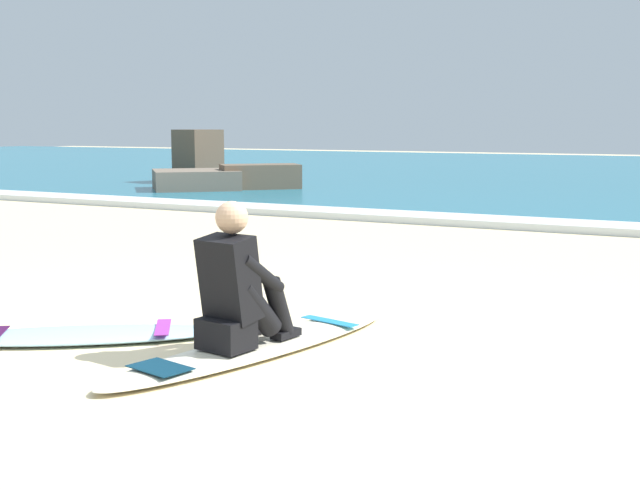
% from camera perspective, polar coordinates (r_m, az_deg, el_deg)
% --- Properties ---
extents(ground_plane, '(80.00, 80.00, 0.00)m').
position_cam_1_polar(ground_plane, '(5.69, -7.89, -7.09)').
color(ground_plane, beige).
extents(sea, '(80.00, 28.00, 0.10)m').
position_cam_1_polar(sea, '(26.13, 20.64, 4.54)').
color(sea, teal).
rests_on(sea, ground).
extents(breaking_foam, '(80.00, 0.90, 0.11)m').
position_cam_1_polar(breaking_foam, '(12.69, 12.84, 1.50)').
color(breaking_foam, white).
rests_on(breaking_foam, ground).
extents(surfboard_main, '(1.10, 2.64, 0.08)m').
position_cam_1_polar(surfboard_main, '(5.61, -4.19, -6.89)').
color(surfboard_main, '#EFE5C6').
rests_on(surfboard_main, ground).
extents(surfer_seated, '(0.44, 0.74, 0.95)m').
position_cam_1_polar(surfer_seated, '(5.41, -5.63, -3.13)').
color(surfer_seated, black).
rests_on(surfer_seated, surfboard_main).
extents(surfboard_spare_near, '(1.94, 1.59, 0.08)m').
position_cam_1_polar(surfboard_spare_near, '(6.11, -16.01, -5.93)').
color(surfboard_spare_near, '#9ED1E5').
rests_on(surfboard_spare_near, ground).
extents(rock_outcrop_distant, '(3.90, 3.60, 1.38)m').
position_cam_1_polar(rock_outcrop_distant, '(19.15, -7.39, 4.92)').
color(rock_outcrop_distant, brown).
rests_on(rock_outcrop_distant, ground).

